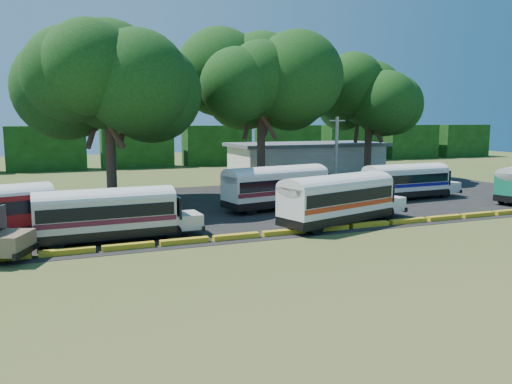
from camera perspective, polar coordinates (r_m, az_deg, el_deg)
name	(u,v)px	position (r m, az deg, el deg)	size (l,w,h in m)	color
ground	(267,241)	(28.17, 1.29, -5.59)	(160.00, 160.00, 0.00)	#35541C
asphalt_strip	(220,206)	(39.55, -4.19, -1.60)	(64.00, 24.00, 0.02)	black
curb	(260,234)	(29.03, 0.51, -4.87)	(53.70, 0.45, 0.30)	gold
terminal_building	(306,159)	(62.38, 5.75, 3.81)	(19.00, 9.00, 4.00)	silver
treeline_backdrop	(137,147)	(74.05, -13.44, 5.06)	(130.00, 4.00, 6.00)	black
bus_cream_west	(109,212)	(28.78, -16.42, -2.17)	(9.21, 2.57, 3.00)	black
bus_cream_east	(278,185)	(37.88, 2.55, 0.82)	(10.34, 4.35, 3.31)	black
bus_white_red	(339,197)	(32.37, 9.50, -0.52)	(10.36, 5.29, 3.31)	black
bus_white_blue	(407,179)	(44.58, 16.91, 1.39)	(9.37, 2.73, 3.05)	black
tree_west	(108,75)	(41.21, -16.61, 12.68)	(11.53, 11.53, 14.45)	#35261A
tree_center	(261,76)	(49.00, 0.60, 13.09)	(11.32, 11.32, 15.12)	#35261A
tree_east	(370,94)	(58.40, 12.86, 10.83)	(10.09, 10.09, 13.39)	#35261A
utility_pole	(336,154)	(46.23, 9.17, 4.26)	(1.60, 0.30, 7.06)	gray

